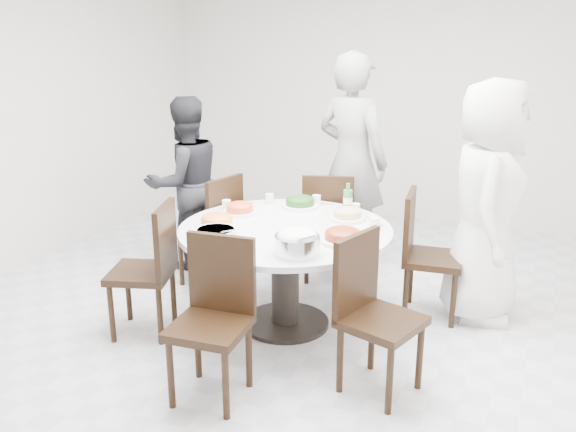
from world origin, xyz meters
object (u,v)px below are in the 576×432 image
at_px(dining_table, 285,277).
at_px(diner_middle, 352,161).
at_px(rice_bowl, 297,245).
at_px(chair_ne, 433,256).
at_px(chair_sw, 141,270).
at_px(chair_se, 382,318).
at_px(chair_n, 328,225).
at_px(diner_left, 185,183).
at_px(chair_s, 209,324).
at_px(soup_bowl, 216,235).
at_px(beverage_bottle, 348,199).
at_px(chair_nw, 209,230).
at_px(diner_right, 487,203).

distance_m(dining_table, diner_middle, 1.51).
bearing_deg(rice_bowl, chair_ne, 57.18).
bearing_deg(chair_sw, chair_se, 69.91).
relative_size(chair_n, chair_se, 1.00).
relative_size(chair_ne, diner_left, 0.62).
bearing_deg(chair_n, rice_bowl, 84.45).
bearing_deg(chair_sw, rice_bowl, 73.99).
height_order(dining_table, chair_s, chair_s).
xyz_separation_m(chair_ne, diner_middle, (-0.90, 0.81, 0.48)).
bearing_deg(soup_bowl, chair_sw, -175.27).
relative_size(chair_se, beverage_bottle, 4.07).
distance_m(chair_sw, rice_bowl, 1.21).
xyz_separation_m(chair_n, chair_se, (0.88, -1.53, 0.00)).
height_order(chair_nw, chair_sw, same).
height_order(diner_left, soup_bowl, diner_left).
relative_size(chair_ne, chair_nw, 1.00).
distance_m(diner_left, beverage_bottle, 1.62).
bearing_deg(chair_nw, diner_left, -115.69).
bearing_deg(chair_nw, dining_table, 74.99).
xyz_separation_m(chair_nw, chair_se, (1.75, -1.01, 0.00)).
bearing_deg(rice_bowl, soup_bowl, 179.31).
xyz_separation_m(chair_s, diner_middle, (0.08, 2.40, 0.48)).
xyz_separation_m(chair_ne, chair_n, (-0.97, 0.40, 0.00)).
relative_size(chair_n, beverage_bottle, 4.07).
relative_size(chair_se, diner_left, 0.62).
height_order(chair_sw, diner_right, diner_right).
bearing_deg(beverage_bottle, chair_n, 123.71).
xyz_separation_m(chair_nw, diner_left, (-0.41, 0.31, 0.29)).
bearing_deg(chair_nw, chair_ne, 105.80).
bearing_deg(diner_right, diner_middle, 55.92).
relative_size(dining_table, beverage_bottle, 6.43).
bearing_deg(chair_ne, dining_table, 115.48).
distance_m(chair_sw, diner_middle, 2.16).
height_order(chair_n, diner_right, diner_right).
distance_m(dining_table, chair_ne, 1.11).
relative_size(chair_se, rice_bowl, 3.37).
bearing_deg(diner_middle, diner_right, 168.30).
distance_m(diner_right, rice_bowl, 1.55).
xyz_separation_m(chair_nw, beverage_bottle, (1.19, 0.05, 0.39)).
xyz_separation_m(dining_table, chair_ne, (0.94, 0.58, 0.10)).
height_order(chair_nw, beverage_bottle, beverage_bottle).
distance_m(chair_nw, diner_middle, 1.41).
distance_m(diner_right, beverage_bottle, 1.00).
xyz_separation_m(chair_n, chair_s, (-0.01, -1.99, 0.00)).
relative_size(chair_ne, diner_right, 0.54).
bearing_deg(diner_left, chair_sw, 50.42).
distance_m(diner_middle, rice_bowl, 1.86).
relative_size(rice_bowl, beverage_bottle, 1.21).
distance_m(chair_ne, rice_bowl, 1.28).
height_order(dining_table, rice_bowl, rice_bowl).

